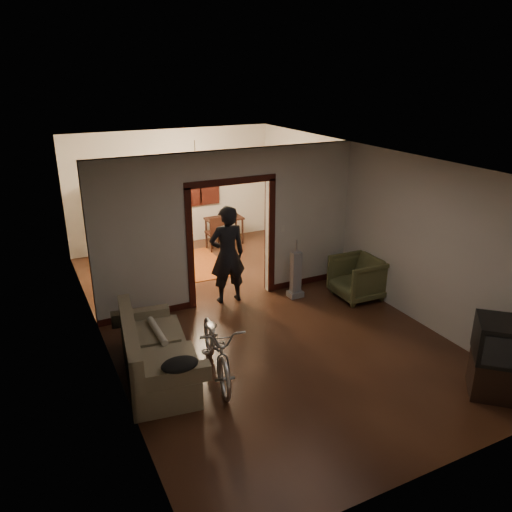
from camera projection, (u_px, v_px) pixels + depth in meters
floor at (249, 313)px, 8.91m from camera, size 5.00×8.50×0.01m
ceiling at (248, 156)px, 7.92m from camera, size 5.00×8.50×0.01m
wall_back at (172, 188)px, 11.98m from camera, size 5.00×0.02×2.80m
wall_left at (96, 263)px, 7.38m from camera, size 0.02×8.50×2.80m
wall_right at (367, 221)px, 9.45m from camera, size 0.02×8.50×2.80m
partition_wall at (230, 227)px, 9.05m from camera, size 5.00×0.14×2.80m
door_casing at (231, 243)px, 9.15m from camera, size 1.74×0.20×2.32m
far_window at (200, 180)px, 12.18m from camera, size 0.98×0.06×1.28m
chandelier at (195, 160)px, 10.18m from camera, size 0.24×0.24×0.24m
light_switch at (283, 229)px, 9.47m from camera, size 0.08×0.01×0.12m
sofa at (157, 347)px, 6.98m from camera, size 1.15×2.06×0.90m
rolled_paper at (157, 331)px, 7.24m from camera, size 0.10×0.80×0.10m
jacket at (180, 364)px, 6.15m from camera, size 0.47×0.35×0.14m
bicycle at (217, 346)px, 6.99m from camera, size 0.91×1.81×0.91m
armchair at (358, 278)px, 9.41m from camera, size 0.91×0.89×0.80m
tv_stand at (492, 375)px, 6.65m from camera, size 0.79×0.80×0.53m
crt_tv at (499, 340)px, 6.46m from camera, size 0.83×0.84×0.54m
vacuum at (296, 275)px, 9.42m from camera, size 0.29×0.24×0.91m
person at (227, 255)px, 9.09m from camera, size 0.70×0.48×1.84m
oriental_rug at (190, 265)px, 11.06m from camera, size 1.47×1.92×0.01m
locker at (118, 220)px, 11.38m from camera, size 0.96×0.71×1.71m
globe at (113, 173)px, 11.00m from camera, size 0.29×0.29×0.29m
desk at (224, 231)px, 12.33m from camera, size 1.01×0.77×0.66m
desk_chair at (215, 233)px, 11.89m from camera, size 0.43×0.43×0.86m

